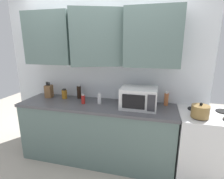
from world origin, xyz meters
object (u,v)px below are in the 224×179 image
object	(u,v)px
microwave	(139,98)
bottle_red_sauce	(83,99)
stove_range	(207,147)
knife_block	(49,91)
kettle	(200,111)
bottle_soy_dark	(79,92)
bottle_amber_vinegar	(64,94)
bottle_spice_jar	(166,99)
bottle_white_jar	(99,99)

from	to	relation	value
microwave	bottle_red_sauce	xyz separation A→B (m)	(-0.80, -0.03, -0.07)
stove_range	knife_block	xyz separation A→B (m)	(-2.37, 0.14, 0.55)
microwave	stove_range	bearing A→B (deg)	-1.44
kettle	bottle_soy_dark	world-z (taller)	bottle_soy_dark
knife_block	bottle_red_sauce	world-z (taller)	knife_block
stove_range	knife_block	bearing A→B (deg)	176.54
bottle_amber_vinegar	bottle_red_sauce	size ratio (longest dim) A/B	1.08
knife_block	bottle_amber_vinegar	bearing A→B (deg)	1.34
stove_range	kettle	bearing A→B (deg)	-140.53
bottle_soy_dark	knife_block	bearing A→B (deg)	-171.98
bottle_spice_jar	bottle_white_jar	xyz separation A→B (m)	(-0.94, -0.17, -0.02)
bottle_soy_dark	bottle_white_jar	size ratio (longest dim) A/B	1.41
kettle	bottle_amber_vinegar	distance (m)	1.95
bottle_soy_dark	bottle_white_jar	xyz separation A→B (m)	(0.40, -0.17, -0.03)
bottle_red_sauce	knife_block	bearing A→B (deg)	167.22
stove_range	bottle_amber_vinegar	distance (m)	2.17
knife_block	bottle_soy_dark	xyz separation A→B (m)	(0.50, 0.07, 0.00)
knife_block	kettle	bearing A→B (deg)	-7.34
knife_block	bottle_white_jar	world-z (taller)	knife_block
bottle_spice_jar	bottle_white_jar	bearing A→B (deg)	-169.68
stove_range	bottle_white_jar	world-z (taller)	bottle_white_jar
bottle_soy_dark	bottle_amber_vinegar	bearing A→B (deg)	-164.17
knife_block	bottle_amber_vinegar	size ratio (longest dim) A/B	1.67
kettle	bottle_spice_jar	world-z (taller)	bottle_spice_jar
bottle_spice_jar	bottle_amber_vinegar	distance (m)	1.56
bottle_amber_vinegar	knife_block	bearing A→B (deg)	-178.66
bottle_amber_vinegar	bottle_white_jar	world-z (taller)	bottle_white_jar
bottle_red_sauce	microwave	bearing A→B (deg)	2.14
kettle	microwave	distance (m)	0.76
bottle_amber_vinegar	kettle	bearing A→B (deg)	-8.55
bottle_red_sauce	bottle_white_jar	bearing A→B (deg)	13.39
stove_range	microwave	xyz separation A→B (m)	(-0.91, 0.02, 0.59)
knife_block	bottle_red_sauce	distance (m)	0.68
kettle	knife_block	distance (m)	2.22
stove_range	bottle_amber_vinegar	world-z (taller)	bottle_amber_vinegar
stove_range	knife_block	world-z (taller)	knife_block
bottle_red_sauce	bottle_white_jar	world-z (taller)	bottle_white_jar
kettle	bottle_soy_dark	xyz separation A→B (m)	(-1.70, 0.35, 0.02)
microwave	bottle_red_sauce	distance (m)	0.80
bottle_red_sauce	kettle	bearing A→B (deg)	-4.94
microwave	knife_block	xyz separation A→B (m)	(-1.46, 0.12, -0.04)
bottle_amber_vinegar	stove_range	bearing A→B (deg)	-4.08
kettle	bottle_amber_vinegar	size ratio (longest dim) A/B	1.31
bottle_amber_vinegar	bottle_red_sauce	bearing A→B (deg)	-21.90
stove_range	knife_block	size ratio (longest dim) A/B	3.54
kettle	knife_block	size ratio (longest dim) A/B	0.79
stove_range	kettle	distance (m)	0.58
stove_range	bottle_soy_dark	xyz separation A→B (m)	(-1.87, 0.21, 0.55)
knife_block	bottle_red_sauce	bearing A→B (deg)	-12.78
stove_range	bottle_soy_dark	bearing A→B (deg)	173.50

